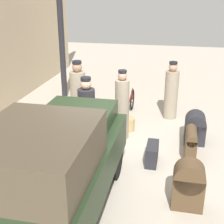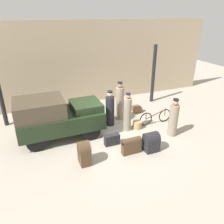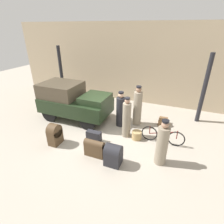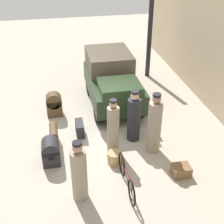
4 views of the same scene
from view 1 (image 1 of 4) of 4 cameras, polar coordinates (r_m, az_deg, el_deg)
ground_plane at (r=7.18m, az=1.24°, el=-7.76°), size 30.00×30.00×0.00m
canopy_pillar_right at (r=10.78m, az=-9.10°, el=11.22°), size 0.19×0.19×3.25m
truck at (r=5.15m, az=-10.38°, el=-8.47°), size 3.41×1.71×1.78m
bicycle at (r=9.21m, az=3.24°, el=1.30°), size 1.68×0.04×0.68m
wicker_basket at (r=8.32m, az=2.76°, el=-2.16°), size 0.41×0.41×0.34m
porter_with_bicycle at (r=7.36m, az=-4.62°, el=-0.52°), size 0.40×0.40×1.67m
porter_lifting_near_truck at (r=9.06m, az=10.77°, el=3.45°), size 0.38×0.38×1.66m
porter_standing_middle at (r=8.04m, az=-6.17°, el=2.19°), size 0.39×0.39×1.88m
porter_carrying_trunk at (r=7.65m, az=1.84°, el=0.80°), size 0.35×0.35×1.75m
suitcase_small_leather at (r=7.15m, az=14.21°, el=-5.44°), size 0.73×0.24×0.65m
trunk_umber_medium at (r=7.85m, az=14.96°, el=-2.74°), size 0.54×0.49×0.76m
suitcase_tan_flat at (r=9.46m, az=-6.18°, el=0.59°), size 0.40×0.48×0.30m
suitcase_black_upright at (r=6.82m, az=7.32°, el=-7.57°), size 0.61×0.24×0.44m
trunk_barrel_dark at (r=5.56m, az=13.82°, el=-12.70°), size 0.38×0.53×0.87m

